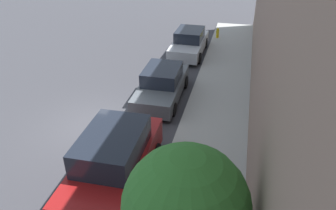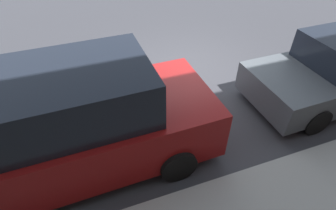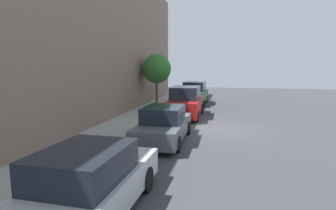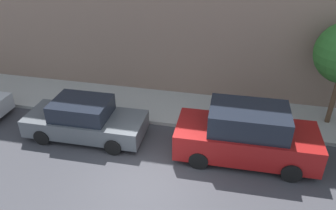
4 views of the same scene
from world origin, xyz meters
name	(u,v)px [view 2 (image 2 of 4)]	position (x,y,z in m)	size (l,w,h in m)	color
ground_plane	(188,71)	(0.00, 0.00, 0.00)	(60.00, 60.00, 0.00)	#38383D
parked_suv_second	(76,125)	(2.20, -3.03, 0.93)	(2.08, 4.84, 1.98)	maroon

